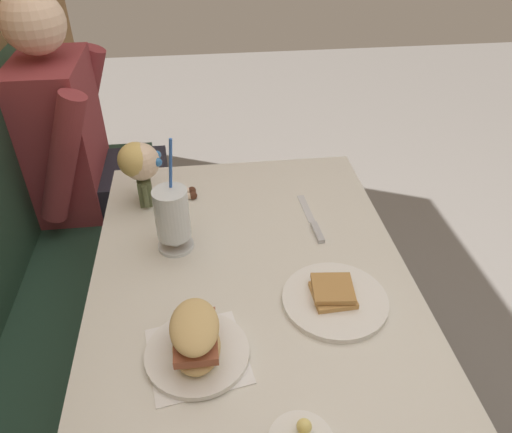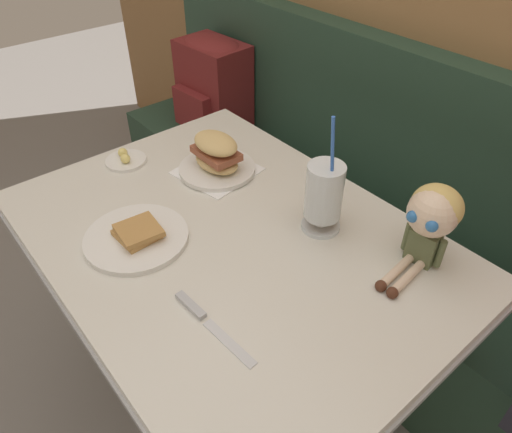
% 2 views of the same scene
% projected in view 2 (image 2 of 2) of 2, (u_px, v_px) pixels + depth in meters
% --- Properties ---
extents(ground_plane, '(8.00, 8.00, 0.00)m').
position_uv_depth(ground_plane, '(194.00, 429.00, 1.54)').
color(ground_plane, gray).
extents(booth_bench, '(2.60, 0.48, 1.00)m').
position_uv_depth(booth_bench, '(370.00, 247.00, 1.74)').
color(booth_bench, '#233D2D').
rests_on(booth_bench, ground).
extents(diner_table, '(1.11, 0.81, 0.74)m').
position_uv_depth(diner_table, '(232.00, 289.00, 1.29)').
color(diner_table, silver).
rests_on(diner_table, ground).
extents(toast_plate, '(0.25, 0.25, 0.04)m').
position_uv_depth(toast_plate, '(137.00, 236.00, 1.14)').
color(toast_plate, white).
rests_on(toast_plate, diner_table).
extents(milkshake_glass, '(0.10, 0.10, 0.32)m').
position_uv_depth(milkshake_glass, '(324.00, 194.00, 1.12)').
color(milkshake_glass, silver).
rests_on(milkshake_glass, diner_table).
extents(sandwich_plate, '(0.23, 0.23, 0.12)m').
position_uv_depth(sandwich_plate, '(216.00, 158.00, 1.35)').
color(sandwich_plate, white).
rests_on(sandwich_plate, diner_table).
extents(butter_saucer, '(0.12, 0.12, 0.04)m').
position_uv_depth(butter_saucer, '(126.00, 160.00, 1.41)').
color(butter_saucer, white).
rests_on(butter_saucer, diner_table).
extents(butter_knife, '(0.24, 0.03, 0.01)m').
position_uv_depth(butter_knife, '(201.00, 315.00, 0.96)').
color(butter_knife, silver).
rests_on(butter_knife, diner_table).
extents(seated_doll, '(0.12, 0.22, 0.20)m').
position_uv_depth(seated_doll, '(432.00, 216.00, 1.01)').
color(seated_doll, '#5B6642').
rests_on(seated_doll, diner_table).
extents(backpack, '(0.31, 0.26, 0.41)m').
position_uv_depth(backpack, '(212.00, 83.00, 2.06)').
color(backpack, maroon).
rests_on(backpack, booth_bench).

